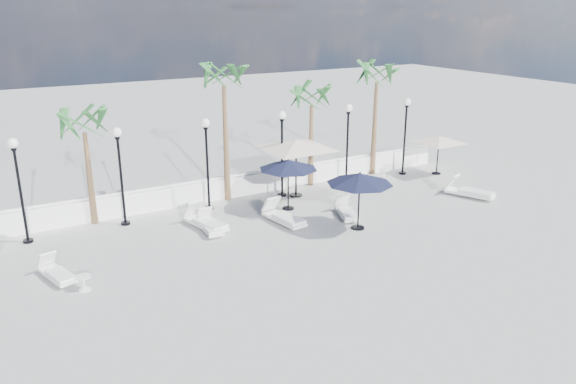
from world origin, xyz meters
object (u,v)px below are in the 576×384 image
lounger_0 (57,273)px  lounger_6 (346,211)px  lounger_3 (210,225)px  parasol_navy_right (360,179)px  parasol_cream_sq_b (439,137)px  lounger_5 (206,221)px  lounger_7 (470,191)px  parasol_navy_mid (288,165)px  parasol_cream_sq_a (296,140)px  lounger_4 (284,217)px

lounger_0 → lounger_6: size_ratio=0.96×
lounger_0 → lounger_3: 5.78m
lounger_6 → parasol_navy_right: size_ratio=0.75×
lounger_6 → parasol_cream_sq_b: bearing=40.6°
lounger_5 → lounger_7: bearing=-24.9°
lounger_0 → lounger_3: (5.63, 1.31, 0.01)m
lounger_7 → parasol_navy_right: bearing=160.6°
lounger_5 → parasol_navy_mid: 4.16m
lounger_3 → parasol_navy_mid: parasol_navy_mid is taller
parasol_navy_right → parasol_navy_mid: bearing=111.0°
lounger_3 → lounger_0: bearing=-161.3°
lounger_5 → lounger_0: bearing=-176.6°
parasol_cream_sq_a → lounger_6: bearing=-82.5°
lounger_6 → lounger_7: 6.24m
lounger_6 → lounger_0: bearing=-159.3°
lounger_5 → lounger_3: bearing=-99.7°
lounger_3 → parasol_navy_right: 5.90m
parasol_navy_mid → parasol_cream_sq_b: bearing=4.9°
parasol_cream_sq_b → lounger_5: bearing=-175.4°
parasol_cream_sq_a → lounger_3: bearing=-158.3°
lounger_4 → parasol_navy_right: (2.19, -1.90, 1.72)m
lounger_3 → lounger_5: bearing=99.3°
lounger_5 → parasol_navy_mid: parasol_navy_mid is taller
lounger_5 → parasol_navy_mid: size_ratio=0.92×
lounger_0 → lounger_6: bearing=-15.5°
lounger_4 → lounger_5: bearing=152.0°
lounger_0 → parasol_navy_mid: size_ratio=0.74×
parasol_cream_sq_b → lounger_7: bearing=-111.1°
lounger_5 → lounger_6: lounger_5 is taller
lounger_3 → lounger_4: bearing=-7.8°
lounger_0 → lounger_4: (8.45, 0.63, 0.05)m
lounger_4 → parasol_cream_sq_b: 10.43m
lounger_3 → parasol_cream_sq_a: (4.94, 1.97, 2.33)m
lounger_4 → parasol_cream_sq_a: (2.12, 2.64, 2.29)m
lounger_0 → lounger_6: 11.01m
lounger_3 → lounger_6: size_ratio=0.99×
lounger_6 → lounger_3: bearing=-173.0°
lounger_4 → parasol_navy_mid: (0.96, 1.32, 1.66)m
lounger_7 → lounger_0: bearing=153.4°
lounger_4 → parasol_navy_mid: 2.33m
lounger_4 → parasol_navy_right: bearing=-48.8°
lounger_4 → lounger_7: (8.76, -1.34, 0.00)m
lounger_4 → lounger_0: bearing=176.4°
lounger_5 → lounger_6: bearing=-30.5°
parasol_cream_sq_a → parasol_cream_sq_b: bearing=-3.9°
lounger_0 → lounger_7: bearing=-17.8°
lounger_4 → parasol_cream_sq_a: size_ratio=0.39×
lounger_5 → lounger_6: size_ratio=1.19×
lounger_4 → lounger_5: 3.03m
parasol_navy_mid → parasol_cream_sq_b: (9.12, 0.78, -0.00)m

